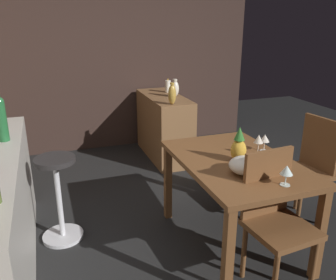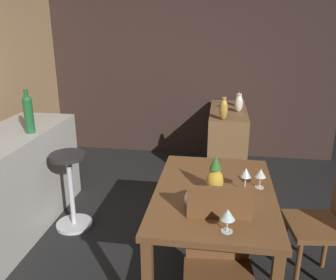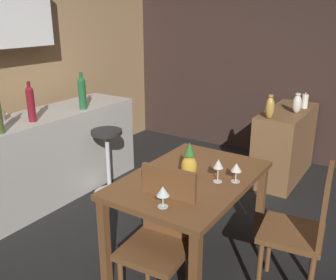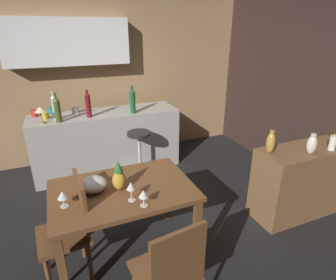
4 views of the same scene
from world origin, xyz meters
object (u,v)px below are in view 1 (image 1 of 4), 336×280
object	(u,v)px
bar_stool	(59,197)
wine_glass_left	(265,139)
wine_bottle_green	(1,117)
chair_near_window	(275,216)
pineapple_centerpiece	(239,147)
chair_by_doorway	(308,167)
wine_glass_center	(287,171)
vase_ceramic_ivory	(175,89)
vase_brass	(172,94)
dining_table	(236,171)
wine_glass_right	(259,140)
fruit_bowl	(246,165)
pillar_candle_tall	(168,86)
sideboard_cabinet	(164,127)

from	to	relation	value
bar_stool	wine_glass_left	bearing A→B (deg)	-105.52
wine_bottle_green	chair_near_window	bearing A→B (deg)	-121.42
wine_glass_left	pineapple_centerpiece	xyz separation A→B (m)	(-0.12, 0.31, 0.01)
chair_by_doorway	wine_glass_center	world-z (taller)	chair_by_doorway
wine_glass_left	wine_bottle_green	size ratio (longest dim) A/B	0.36
chair_near_window	pineapple_centerpiece	bearing A→B (deg)	6.07
chair_near_window	pineapple_centerpiece	size ratio (longest dim) A/B	3.50
chair_by_doorway	vase_ceramic_ivory	xyz separation A→B (m)	(1.82, 0.57, 0.40)
vase_brass	dining_table	bearing A→B (deg)	178.15
chair_near_window	wine_glass_right	xyz separation A→B (m)	(0.49, -0.16, 0.36)
wine_glass_left	fruit_bowl	distance (m)	0.50
wine_glass_left	pillar_candle_tall	size ratio (longest dim) A/B	0.76
chair_by_doorway	pineapple_centerpiece	distance (m)	0.87
pillar_candle_tall	bar_stool	bearing A→B (deg)	137.50
chair_by_doorway	fruit_bowl	bearing A→B (deg)	111.69
wine_glass_center	pineapple_centerpiece	xyz separation A→B (m)	(0.46, 0.08, 0.01)
fruit_bowl	dining_table	bearing A→B (deg)	-15.95
chair_near_window	wine_glass_left	bearing A→B (deg)	-25.30
bar_stool	vase_brass	world-z (taller)	vase_brass
wine_glass_center	vase_ceramic_ivory	bearing A→B (deg)	-3.54
wine_glass_right	vase_brass	world-z (taller)	vase_brass
pillar_candle_tall	vase_ceramic_ivory	distance (m)	0.30
dining_table	sideboard_cabinet	xyz separation A→B (m)	(2.03, -0.12, -0.23)
sideboard_cabinet	vase_brass	world-z (taller)	vase_brass
wine_bottle_green	vase_ceramic_ivory	bearing A→B (deg)	-53.89
bar_stool	pineapple_centerpiece	world-z (taller)	pineapple_centerpiece
pineapple_centerpiece	wine_glass_left	bearing A→B (deg)	-68.90
fruit_bowl	pillar_candle_tall	world-z (taller)	pillar_candle_tall
vase_ceramic_ivory	sideboard_cabinet	bearing A→B (deg)	49.15
dining_table	vase_ceramic_ivory	distance (m)	1.96
pineapple_centerpiece	vase_ceramic_ivory	bearing A→B (deg)	-6.70
wine_glass_right	pillar_candle_tall	distance (m)	2.20
dining_table	wine_bottle_green	xyz separation A→B (m)	(0.57, 1.64, 0.44)
wine_bottle_green	pillar_candle_tall	xyz separation A→B (m)	(1.66, -1.88, -0.18)
wine_glass_left	wine_bottle_green	world-z (taller)	wine_bottle_green
dining_table	wine_glass_center	world-z (taller)	wine_glass_center
fruit_bowl	pillar_candle_tall	bearing A→B (deg)	-7.09
wine_glass_center	vase_brass	xyz separation A→B (m)	(2.03, 0.03, 0.10)
dining_table	chair_by_doorway	bearing A→B (deg)	-82.22
vase_brass	wine_glass_center	bearing A→B (deg)	-179.21
dining_table	wine_glass_right	world-z (taller)	wine_glass_right
pineapple_centerpiece	vase_ceramic_ivory	size ratio (longest dim) A/B	1.21
wine_glass_left	pillar_candle_tall	distance (m)	2.13
bar_stool	pineapple_centerpiece	xyz separation A→B (m)	(-0.57, -1.30, 0.47)
pineapple_centerpiece	fruit_bowl	xyz separation A→B (m)	(-0.21, 0.06, -0.06)
dining_table	fruit_bowl	size ratio (longest dim) A/B	5.22
chair_near_window	vase_brass	size ratio (longest dim) A/B	3.76
dining_table	pineapple_centerpiece	xyz separation A→B (m)	(-0.02, 0.00, 0.21)
vase_brass	sideboard_cabinet	bearing A→B (deg)	-7.83
pineapple_centerpiece	vase_brass	xyz separation A→B (m)	(1.57, -0.05, 0.08)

